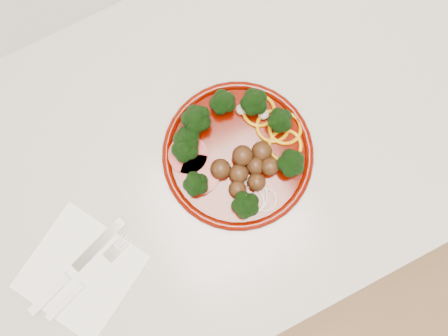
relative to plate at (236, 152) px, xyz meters
name	(u,v)px	position (x,y,z in m)	size (l,w,h in m)	color
counter	(272,152)	(0.14, 0.02, -0.47)	(2.40, 0.60, 0.90)	silver
plate	(236,152)	(0.00, 0.00, 0.00)	(0.24, 0.24, 0.06)	#500700
napkin	(81,272)	(-0.30, -0.05, -0.02)	(0.16, 0.16, 0.00)	white
knife	(65,278)	(-0.32, -0.05, -0.01)	(0.19, 0.08, 0.01)	silver
fork	(75,291)	(-0.32, -0.08, -0.01)	(0.17, 0.07, 0.01)	white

